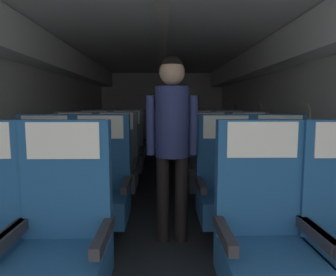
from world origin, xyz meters
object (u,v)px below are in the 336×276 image
Objects in this scene: seat_d_right_aisle at (230,153)px; seat_c_left_aisle at (116,166)px; seat_c_right_window at (208,166)px; seat_e_right_window at (192,144)px; seat_d_left_window at (94,153)px; seat_c_left_window at (74,166)px; seat_c_right_aisle at (249,166)px; seat_b_left_window at (43,190)px; seat_d_left_aisle at (126,153)px; seat_b_right_window at (227,189)px; seat_e_left_window at (106,145)px; seat_b_right_aisle at (281,188)px; seat_e_right_aisle at (218,144)px; seat_e_left_aisle at (133,145)px; flight_attendant at (172,130)px; seat_d_right_window at (198,153)px; seat_a_left_aisle at (61,242)px; seat_b_left_aisle at (100,190)px.

seat_c_left_aisle is at bearing -148.28° from seat_d_right_aisle.
seat_c_right_window is 1.00× the size of seat_e_right_window.
seat_c_left_aisle is 1.07m from seat_d_left_window.
seat_c_left_window is 1.00× the size of seat_c_right_aisle.
seat_b_left_window is at bearing -88.96° from seat_c_left_window.
seat_b_right_window is at bearing -60.46° from seat_d_left_aisle.
seat_e_left_window is (-1.57, 1.91, 0.00)m from seat_c_right_window.
seat_b_right_aisle is 1.84m from seat_c_left_aisle.
seat_c_left_window is at bearing -137.26° from seat_e_right_aisle.
seat_e_right_window is (-0.49, 2.86, 0.00)m from seat_b_right_aisle.
seat_e_right_aisle is at bearing 25.08° from seat_d_left_window.
seat_c_left_aisle is 1.00× the size of seat_e_left_aisle.
seat_d_right_aisle is at bearing 0.51° from seat_d_left_aisle.
seat_b_left_window is at bearing -89.82° from seat_e_left_window.
seat_d_left_window is 1.00× the size of seat_e_left_aisle.
seat_c_left_window is at bearing -32.60° from flight_attendant.
seat_e_left_window is 1.00× the size of seat_e_right_window.
seat_e_right_aisle is (0.48, 0.96, 0.00)m from seat_d_right_window.
seat_d_left_aisle is at bearing 89.65° from seat_c_left_aisle.
seat_b_right_window and seat_d_left_window have the same top height.
seat_e_left_window is 2.05m from seat_e_right_aisle.
seat_d_right_window is (-0.01, 1.91, 0.00)m from seat_b_right_window.
seat_c_right_aisle is 1.00× the size of seat_d_left_aisle.
seat_c_left_aisle is at bearing -63.02° from seat_d_left_window.
seat_e_right_aisle is 0.48m from seat_e_right_window.
seat_e_right_window is (-0.48, 0.01, 0.00)m from seat_e_right_aisle.
seat_a_left_aisle is at bearing -112.22° from seat_e_right_aisle.
seat_b_right_window is 1.00× the size of seat_c_right_aisle.
seat_e_left_aisle is at bearing 110.76° from seat_b_right_window.
seat_b_right_window is 1.86m from seat_c_left_window.
seat_d_right_aisle is 0.49m from seat_d_right_window.
seat_d_right_window is at bearing 41.34° from seat_c_left_aisle.
seat_d_left_window is at bearing 137.49° from seat_b_right_aisle.
flight_attendant is (-0.94, -2.86, 0.51)m from seat_e_right_aisle.
seat_d_right_aisle is at bearing -107.97° from flight_attendant.
seat_e_left_window is at bearing 89.75° from seat_c_left_window.
seat_d_left_window is at bearing -179.35° from seat_d_left_aisle.
seat_e_left_aisle is at bearing 179.89° from seat_e_right_aisle.
seat_c_right_aisle is 2.80m from seat_e_left_window.
seat_c_right_aisle is 1.00× the size of seat_c_right_window.
seat_c_left_window is at bearing 117.55° from seat_b_left_aisle.
seat_d_right_window and seat_e_right_aisle have the same top height.
seat_c_left_window is 1.56m from flight_attendant.
seat_d_left_aisle is at bearing 119.54° from seat_b_right_window.
seat_c_left_window is 1.00× the size of seat_c_right_window.
seat_b_left_window is at bearing -129.33° from seat_d_right_window.
seat_b_right_window is at bearing -116.74° from seat_c_right_aisle.
seat_c_left_window is 1.90m from seat_e_left_window.
seat_b_right_window and seat_d_right_window have the same top height.
seat_e_left_aisle is at bearing 118.90° from seat_b_right_aisle.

